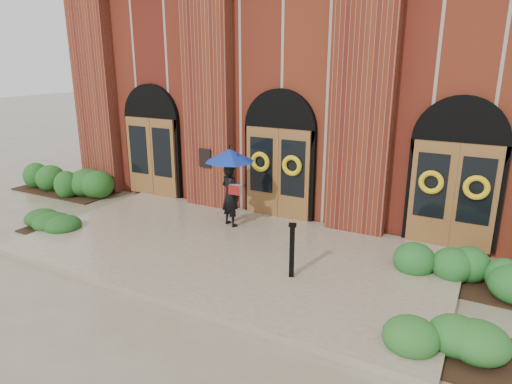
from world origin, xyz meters
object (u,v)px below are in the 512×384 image
Objects in this scene: metal_post at (292,249)px; hedge_wall_right at (474,272)px; man_with_umbrella at (230,173)px; hedge_wall_left at (64,179)px.

metal_post is 3.70m from hedge_wall_right.
hedge_wall_right is (5.98, -0.39, -1.26)m from man_with_umbrella.
man_with_umbrella reaches higher than hedge_wall_left.
metal_post is at bearing -154.67° from hedge_wall_right.
hedge_wall_right is at bearing 25.33° from metal_post.
hedge_wall_right is (13.01, -0.83, -0.09)m from hedge_wall_left.
man_with_umbrella is 0.62× the size of hedge_wall_left.
metal_post is 0.34× the size of hedge_wall_left.
hedge_wall_right is at bearing -164.01° from man_with_umbrella.
hedge_wall_left reaches higher than hedge_wall_right.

